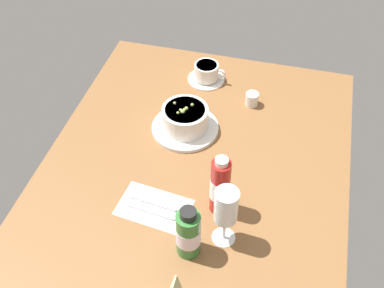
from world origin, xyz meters
The scene contains 8 objects.
ground_plane centered at (0.00, 0.00, -1.50)cm, with size 110.00×84.00×3.00cm, color brown.
porridge_bowl centered at (-15.47, -6.36, 3.94)cm, with size 19.97×19.97×8.73cm.
cutlery_setting centered at (14.58, -6.16, 0.26)cm, with size 13.54×19.52×0.90cm.
coffee_cup centered at (-40.37, -5.68, 2.91)cm, with size 12.32×12.99×6.11cm.
creamer_jug centered at (-31.80, 10.91, 2.23)cm, with size 4.88×4.07×4.89cm.
wine_glass centered at (18.86, 12.54, 11.93)cm, with size 5.80×5.80×17.42cm.
sauce_bottle_green centered at (24.24, 5.11, 6.98)cm, with size 5.84×5.84×15.44cm.
sauce_bottle_red centered at (10.32, 9.48, 8.61)cm, with size 5.01×5.01×18.41cm.
Camera 1 is at (82.61, 21.06, 98.64)cm, focal length 44.22 mm.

